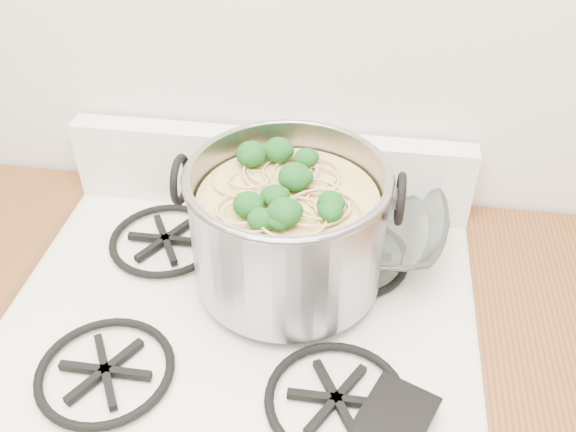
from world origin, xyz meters
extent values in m
cube|color=white|center=(0.00, 1.27, 0.88)|extent=(0.76, 0.65, 0.04)
cube|color=black|center=(0.00, 1.27, 0.91)|extent=(0.60, 0.56, 0.02)
cylinder|color=gray|center=(0.07, 1.35, 1.03)|extent=(0.31, 0.31, 0.21)
torus|color=gray|center=(0.07, 1.35, 1.13)|extent=(0.32, 0.32, 0.01)
torus|color=black|center=(-0.10, 1.35, 1.10)|extent=(0.01, 0.08, 0.08)
torus|color=black|center=(0.24, 1.35, 1.10)|extent=(0.01, 0.08, 0.08)
cylinder|color=tan|center=(0.07, 1.35, 1.00)|extent=(0.28, 0.28, 0.16)
sphere|color=#134917|center=(0.07, 1.35, 1.10)|extent=(0.04, 0.04, 0.04)
sphere|color=#134917|center=(0.07, 1.35, 1.10)|extent=(0.04, 0.04, 0.04)
sphere|color=#134917|center=(0.07, 1.35, 1.10)|extent=(0.04, 0.04, 0.04)
sphere|color=#134917|center=(0.07, 1.35, 1.10)|extent=(0.04, 0.04, 0.04)
sphere|color=#134917|center=(0.07, 1.35, 1.10)|extent=(0.04, 0.04, 0.04)
sphere|color=#134917|center=(0.07, 1.35, 1.10)|extent=(0.04, 0.04, 0.04)
sphere|color=#134917|center=(0.07, 1.35, 1.10)|extent=(0.04, 0.04, 0.04)
sphere|color=#134917|center=(0.07, 1.35, 1.10)|extent=(0.04, 0.04, 0.04)
sphere|color=#134917|center=(0.07, 1.35, 1.10)|extent=(0.04, 0.04, 0.04)
sphere|color=#134917|center=(0.07, 1.35, 1.10)|extent=(0.04, 0.04, 0.04)
sphere|color=#134917|center=(0.07, 1.35, 1.10)|extent=(0.04, 0.04, 0.04)
sphere|color=#134917|center=(0.07, 1.35, 1.10)|extent=(0.04, 0.04, 0.04)
imported|color=white|center=(0.19, 1.45, 0.94)|extent=(0.12, 0.12, 0.03)
camera|label=1|loc=(0.18, 0.56, 1.67)|focal=40.00mm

